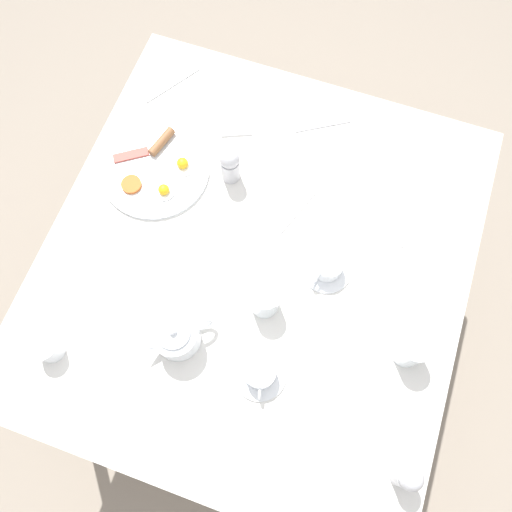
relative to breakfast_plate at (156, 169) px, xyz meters
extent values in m
plane|color=gray|center=(-0.35, 0.15, -0.74)|extent=(8.00, 8.00, 0.00)
cube|color=silver|center=(-0.35, 0.15, -0.02)|extent=(1.09, 1.17, 0.03)
cylinder|color=brown|center=(-0.84, -0.38, -0.39)|extent=(0.04, 0.04, 0.70)
cylinder|color=brown|center=(0.15, -0.38, -0.39)|extent=(0.04, 0.04, 0.70)
cylinder|color=brown|center=(0.15, 0.69, -0.39)|extent=(0.04, 0.04, 0.70)
cylinder|color=white|center=(0.00, 0.00, 0.00)|extent=(0.30, 0.30, 0.01)
cylinder|color=white|center=(-0.05, 0.06, 0.01)|extent=(0.06, 0.06, 0.00)
sphere|color=yellow|center=(-0.05, 0.06, 0.02)|extent=(0.03, 0.03, 0.03)
cylinder|color=white|center=(-0.07, -0.03, 0.01)|extent=(0.07, 0.07, 0.00)
sphere|color=yellow|center=(-0.07, -0.03, 0.02)|extent=(0.03, 0.03, 0.03)
cylinder|color=brown|center=(0.01, -0.08, 0.02)|extent=(0.05, 0.10, 0.02)
cube|color=#B74C42|center=(0.08, -0.01, 0.01)|extent=(0.10, 0.08, 0.01)
cylinder|color=#D16023|center=(0.04, 0.07, 0.01)|extent=(0.06, 0.06, 0.01)
cylinder|color=white|center=(-0.24, 0.41, 0.04)|extent=(0.11, 0.11, 0.09)
cylinder|color=white|center=(-0.24, 0.41, 0.08)|extent=(0.08, 0.08, 0.01)
sphere|color=white|center=(-0.24, 0.41, 0.10)|extent=(0.02, 0.02, 0.02)
cone|color=white|center=(-0.18, 0.46, 0.04)|extent=(0.05, 0.05, 0.04)
torus|color=white|center=(-0.28, 0.37, 0.04)|extent=(0.06, 0.06, 0.07)
cylinder|color=white|center=(-0.53, 0.12, 0.00)|extent=(0.13, 0.13, 0.01)
cylinder|color=white|center=(-0.53, 0.12, 0.03)|extent=(0.08, 0.08, 0.05)
cylinder|color=olive|center=(-0.53, 0.12, 0.02)|extent=(0.07, 0.07, 0.04)
torus|color=white|center=(-0.51, 0.16, 0.03)|extent=(0.02, 0.04, 0.04)
cylinder|color=white|center=(-0.45, 0.43, 0.00)|extent=(0.13, 0.13, 0.01)
cylinder|color=white|center=(-0.45, 0.43, 0.03)|extent=(0.08, 0.08, 0.05)
cylinder|color=olive|center=(-0.45, 0.43, 0.02)|extent=(0.07, 0.07, 0.04)
torus|color=white|center=(-0.46, 0.47, 0.03)|extent=(0.02, 0.04, 0.04)
cylinder|color=white|center=(-0.77, 0.26, 0.05)|extent=(0.07, 0.07, 0.11)
cylinder|color=white|center=(-0.41, 0.26, 0.04)|extent=(0.07, 0.07, 0.10)
cylinder|color=white|center=(0.05, 0.54, 0.02)|extent=(0.06, 0.06, 0.07)
torus|color=white|center=(0.08, 0.54, 0.02)|extent=(0.05, 0.01, 0.05)
cylinder|color=#BCBCC1|center=(-0.20, -0.05, 0.03)|extent=(0.05, 0.05, 0.08)
sphere|color=#BCBCC1|center=(-0.20, -0.05, 0.09)|extent=(0.05, 0.05, 0.05)
cylinder|color=#BCBCC1|center=(-0.82, 0.53, 0.03)|extent=(0.05, 0.05, 0.08)
sphere|color=#BCBCC1|center=(-0.82, 0.53, 0.09)|extent=(0.05, 0.05, 0.05)
cube|color=white|center=(-0.15, -0.23, 0.00)|extent=(0.13, 0.15, 0.01)
cube|color=silver|center=(-0.39, -0.29, -0.01)|extent=(0.15, 0.10, 0.00)
cube|color=silver|center=(0.07, -0.28, -0.01)|extent=(0.11, 0.17, 0.00)
cube|color=silver|center=(-0.65, -0.05, -0.01)|extent=(0.11, 0.11, 0.00)
cube|color=silver|center=(-0.40, 0.00, -0.01)|extent=(0.07, 0.16, 0.00)
camera|label=1|loc=(-0.48, 0.54, 1.22)|focal=35.00mm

